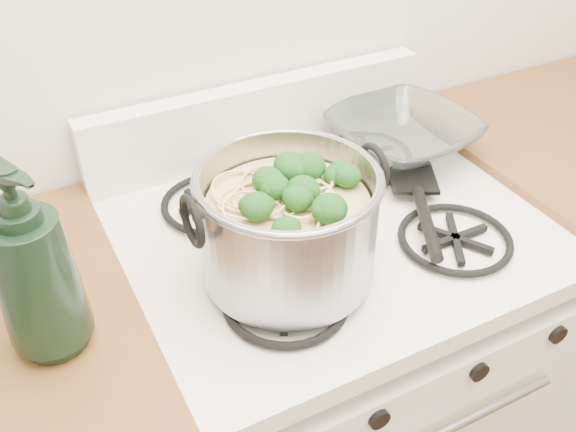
{
  "coord_description": "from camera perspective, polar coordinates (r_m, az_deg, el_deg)",
  "views": [
    {
      "loc": [
        -0.51,
        0.46,
        1.63
      ],
      "look_at": [
        -0.14,
        1.17,
        1.03
      ],
      "focal_mm": 40.0,
      "sensor_mm": 36.0,
      "label": 1
    }
  ],
  "objects": [
    {
      "name": "gas_range",
      "position": [
        1.52,
        3.12,
        -14.85
      ],
      "size": [
        0.76,
        0.66,
        0.92
      ],
      "color": "white",
      "rests_on": "ground"
    },
    {
      "name": "spatula",
      "position": [
        1.29,
        11.04,
        3.61
      ],
      "size": [
        0.4,
        0.41,
        0.02
      ],
      "primitive_type": null,
      "rotation": [
        0.0,
        0.0,
        -0.48
      ],
      "color": "black",
      "rests_on": "gas_range"
    },
    {
      "name": "stock_pot",
      "position": [
        1.0,
        0.0,
        -0.92
      ],
      "size": [
        0.32,
        0.29,
        0.2
      ],
      "color": "#9797A0",
      "rests_on": "gas_range"
    },
    {
      "name": "glass_bowl",
      "position": [
        1.39,
        10.06,
        6.44
      ],
      "size": [
        0.13,
        0.13,
        0.03
      ],
      "primitive_type": "imported",
      "rotation": [
        0.0,
        0.0,
        0.14
      ],
      "color": "white",
      "rests_on": "gas_range"
    },
    {
      "name": "bottle",
      "position": [
        0.91,
        -21.79,
        -3.85
      ],
      "size": [
        0.16,
        0.16,
        0.31
      ],
      "primitive_type": "imported",
      "rotation": [
        0.0,
        0.0,
        0.41
      ],
      "color": "black",
      "rests_on": "counter_left"
    }
  ]
}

